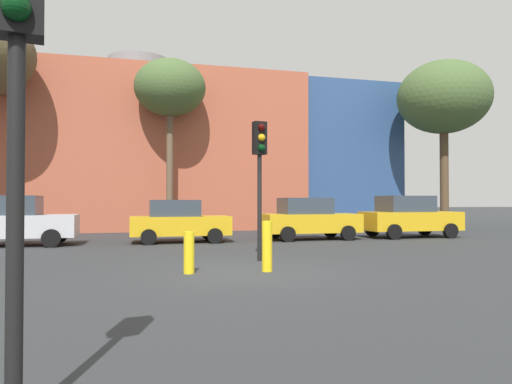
% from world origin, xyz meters
% --- Properties ---
extents(ground_plane, '(200.00, 200.00, 0.00)m').
position_xyz_m(ground_plane, '(0.00, 0.00, 0.00)').
color(ground_plane, '#2D3033').
extents(building_backdrop, '(32.16, 13.71, 11.06)m').
position_xyz_m(building_backdrop, '(-2.22, 21.40, 4.57)').
color(building_backdrop, '#B2563D').
rests_on(building_backdrop, ground_plane).
extents(parked_car_1, '(4.23, 2.07, 1.83)m').
position_xyz_m(parked_car_1, '(-6.73, 8.00, 0.91)').
color(parked_car_1, silver).
rests_on(parked_car_1, ground_plane).
extents(parked_car_2, '(3.87, 1.90, 1.68)m').
position_xyz_m(parked_car_2, '(-0.78, 8.00, 0.83)').
color(parked_car_2, gold).
rests_on(parked_car_2, ground_plane).
extents(parked_car_3, '(4.08, 2.00, 1.77)m').
position_xyz_m(parked_car_3, '(4.71, 8.00, 0.88)').
color(parked_car_3, gold).
rests_on(parked_car_3, ground_plane).
extents(parked_car_4, '(4.31, 2.11, 1.87)m').
position_xyz_m(parked_car_4, '(9.50, 8.00, 0.93)').
color(parked_car_4, gold).
rests_on(parked_car_4, ground_plane).
extents(traffic_light_near_left, '(0.40, 0.39, 3.72)m').
position_xyz_m(traffic_light_near_left, '(-3.32, -7.08, 2.74)').
color(traffic_light_near_left, black).
rests_on(traffic_light_near_left, ground_plane).
extents(traffic_light_island, '(0.39, 0.38, 3.81)m').
position_xyz_m(traffic_light_island, '(0.83, 1.63, 2.80)').
color(traffic_light_island, black).
rests_on(traffic_light_island, ground_plane).
extents(bare_tree_0, '(3.61, 3.61, 8.86)m').
position_xyz_m(bare_tree_0, '(-0.74, 13.38, 7.33)').
color(bare_tree_0, brown).
rests_on(bare_tree_0, ground_plane).
extents(bare_tree_1, '(5.17, 5.17, 9.63)m').
position_xyz_m(bare_tree_1, '(14.59, 12.38, 7.50)').
color(bare_tree_1, brown).
rests_on(bare_tree_1, ground_plane).
extents(bollard_yellow_0, '(0.24, 0.24, 0.94)m').
position_xyz_m(bollard_yellow_0, '(-1.29, -0.13, 0.47)').
color(bollard_yellow_0, yellow).
rests_on(bollard_yellow_0, ground_plane).
extents(bollard_yellow_1, '(0.24, 0.24, 1.17)m').
position_xyz_m(bollard_yellow_1, '(0.50, -0.26, 0.58)').
color(bollard_yellow_1, yellow).
rests_on(bollard_yellow_1, ground_plane).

